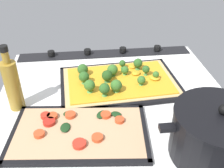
{
  "coord_description": "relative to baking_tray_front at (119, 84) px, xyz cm",
  "views": [
    {
      "loc": [
        8.09,
        64.68,
        49.41
      ],
      "look_at": [
        0.56,
        -2.75,
        4.87
      ],
      "focal_mm": 41.71,
      "sensor_mm": 36.0,
      "label": 1
    }
  ],
  "objects": [
    {
      "name": "cooking_pot",
      "position": [
        -18.39,
        32.86,
        5.91
      ],
      "size": [
        28.16,
        21.37,
        14.85
      ],
      "color": "black",
      "rests_on": "ground_plane"
    },
    {
      "name": "baking_tray_front",
      "position": [
        0.0,
        0.0,
        0.0
      ],
      "size": [
        41.51,
        29.16,
        1.3
      ],
      "color": "black",
      "rests_on": "ground_plane"
    },
    {
      "name": "veggie_pizza_back",
      "position": [
        13.93,
        22.44,
        0.73
      ],
      "size": [
        35.32,
        22.26,
        1.9
      ],
      "color": "tan",
      "rests_on": "baking_tray_back"
    },
    {
      "name": "broccoli_pizza",
      "position": [
        0.75,
        0.11,
        1.67
      ],
      "size": [
        38.95,
        26.61,
        5.74
      ],
      "color": "tan",
      "rests_on": "baking_tray_front"
    },
    {
      "name": "baking_tray_back",
      "position": [
        13.83,
        22.84,
        0.01
      ],
      "size": [
        37.94,
        24.89,
        1.3
      ],
      "color": "black",
      "rests_on": "ground_plane"
    },
    {
      "name": "stove_control_panel",
      "position": [
        2.75,
        -23.6,
        0.2
      ],
      "size": [
        70.98,
        7.0,
        2.6
      ],
      "color": "black",
      "rests_on": "ground_plane"
    },
    {
      "name": "oil_bottle",
      "position": [
        32.43,
        8.89,
        7.98
      ],
      "size": [
        4.53,
        4.53,
        20.39
      ],
      "color": "olive",
      "rests_on": "ground_plane"
    },
    {
      "name": "ground_plane",
      "position": [
        2.75,
        9.51,
        -1.86
      ],
      "size": [
        73.94,
        73.22,
        3.0
      ],
      "primitive_type": "cube",
      "color": "white"
    }
  ]
}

